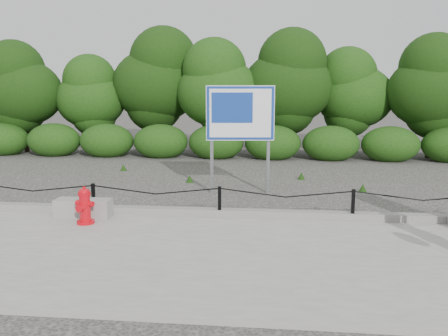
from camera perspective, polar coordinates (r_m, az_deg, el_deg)
name	(u,v)px	position (r m, az deg, el deg)	size (l,w,h in m)	color
ground	(220,221)	(9.19, -0.53, -6.36)	(90.00, 90.00, 0.00)	#2D2B28
sidewalk	(205,256)	(7.29, -2.31, -10.50)	(14.00, 4.00, 0.08)	gray
curb	(220,213)	(9.20, -0.49, -5.38)	(14.00, 0.22, 0.14)	slate
chain_barrier	(220,198)	(9.07, -0.53, -3.60)	(10.06, 0.06, 0.60)	black
treeline	(247,86)	(17.74, 2.79, 9.78)	(20.20, 3.63, 4.63)	black
fire_hydrant	(85,206)	(9.02, -16.42, -4.41)	(0.39, 0.40, 0.69)	red
concrete_block	(83,208)	(9.53, -16.56, -4.62)	(1.07, 0.37, 0.34)	gray
advertising_sign	(240,118)	(11.17, 1.94, 6.02)	(1.60, 0.27, 2.56)	slate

